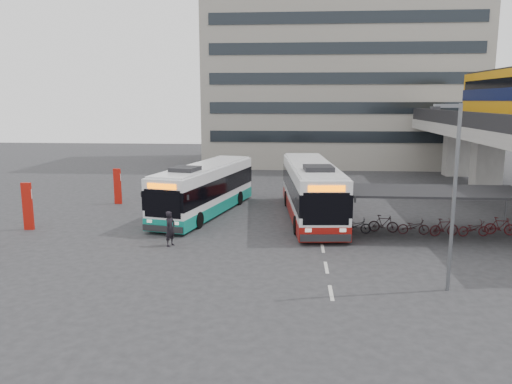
# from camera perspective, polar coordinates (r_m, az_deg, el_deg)

# --- Properties ---
(ground) EXTENTS (120.00, 120.00, 0.00)m
(ground) POSITION_cam_1_polar(r_m,az_deg,el_deg) (25.69, 2.01, -6.30)
(ground) COLOR #28282B
(ground) RESTS_ON ground
(bike_shelter) EXTENTS (10.00, 4.00, 2.54)m
(bike_shelter) POSITION_cam_1_polar(r_m,az_deg,el_deg) (29.19, 19.15, -1.92)
(bike_shelter) COLOR #595B60
(bike_shelter) RESTS_ON ground
(office_block) EXTENTS (30.00, 15.00, 25.00)m
(office_block) POSITION_cam_1_polar(r_m,az_deg,el_deg) (60.99, 9.42, 15.12)
(office_block) COLOR gray
(office_block) RESTS_ON ground
(road_markings) EXTENTS (0.15, 7.60, 0.01)m
(road_markings) POSITION_cam_1_polar(r_m,az_deg,el_deg) (22.86, 8.04, -8.54)
(road_markings) COLOR beige
(road_markings) RESTS_ON ground
(bus_main) EXTENTS (3.83, 12.88, 3.75)m
(bus_main) POSITION_cam_1_polar(r_m,az_deg,el_deg) (31.79, 6.33, 0.14)
(bus_main) COLOR white
(bus_main) RESTS_ON ground
(bus_teal) EXTENTS (5.20, 12.02, 3.48)m
(bus_teal) POSITION_cam_1_polar(r_m,az_deg,el_deg) (32.99, -5.83, 0.30)
(bus_teal) COLOR white
(bus_teal) RESTS_ON ground
(pedestrian) EXTENTS (0.68, 0.79, 1.82)m
(pedestrian) POSITION_cam_1_polar(r_m,az_deg,el_deg) (26.02, -9.78, -4.15)
(pedestrian) COLOR black
(pedestrian) RESTS_ON ground
(lamp_post) EXTENTS (1.25, 0.51, 7.29)m
(lamp_post) POSITION_cam_1_polar(r_m,az_deg,el_deg) (20.37, 21.56, 0.54)
(lamp_post) COLOR #595B60
(lamp_post) RESTS_ON ground
(sign_totem_mid) EXTENTS (0.60, 0.22, 2.76)m
(sign_totem_mid) POSITION_cam_1_polar(r_m,az_deg,el_deg) (31.58, -24.65, -1.42)
(sign_totem_mid) COLOR #AD140A
(sign_totem_mid) RESTS_ON ground
(sign_totem_north) EXTENTS (0.56, 0.21, 2.57)m
(sign_totem_north) POSITION_cam_1_polar(r_m,az_deg,el_deg) (37.29, -15.55, 0.70)
(sign_totem_north) COLOR #AD140A
(sign_totem_north) RESTS_ON ground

